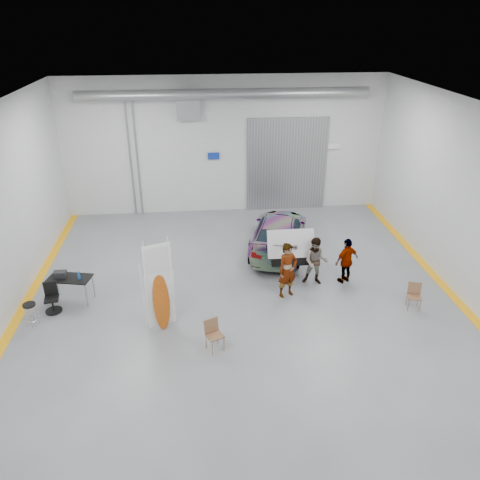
{
  "coord_description": "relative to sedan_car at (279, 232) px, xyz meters",
  "views": [
    {
      "loc": [
        -1.28,
        -12.12,
        8.35
      ],
      "look_at": [
        0.06,
        1.72,
        1.5
      ],
      "focal_mm": 35.0,
      "sensor_mm": 36.0,
      "label": 1
    }
  ],
  "objects": [
    {
      "name": "ground",
      "position": [
        -1.78,
        -3.87,
        -0.69
      ],
      "size": [
        16.0,
        16.0,
        0.0
      ],
      "primitive_type": "plane",
      "color": "slate",
      "rests_on": "ground"
    },
    {
      "name": "room_shell",
      "position": [
        -1.54,
        -1.65,
        3.39
      ],
      "size": [
        14.02,
        16.18,
        6.01
      ],
      "color": "silver",
      "rests_on": "ground"
    },
    {
      "name": "sedan_car",
      "position": [
        0.0,
        0.0,
        0.0
      ],
      "size": [
        3.14,
        5.07,
        1.37
      ],
      "primitive_type": "imported",
      "rotation": [
        0.0,
        0.0,
        2.87
      ],
      "color": "silver",
      "rests_on": "ground"
    },
    {
      "name": "person_a",
      "position": [
        -0.31,
        -3.31,
        0.24
      ],
      "size": [
        0.8,
        0.67,
        1.86
      ],
      "primitive_type": "imported",
      "rotation": [
        0.0,
        0.0,
        0.4
      ],
      "color": "#826346",
      "rests_on": "ground"
    },
    {
      "name": "person_b",
      "position": [
        0.78,
        -2.66,
        0.16
      ],
      "size": [
        0.96,
        0.83,
        1.68
      ],
      "primitive_type": "imported",
      "rotation": [
        0.0,
        0.0,
        -0.27
      ],
      "color": "slate",
      "rests_on": "ground"
    },
    {
      "name": "person_c",
      "position": [
        1.83,
        -2.66,
        0.12
      ],
      "size": [
        1.01,
        0.74,
        1.62
      ],
      "primitive_type": "imported",
      "rotation": [
        0.0,
        0.0,
        3.57
      ],
      "color": "#9E6334",
      "rests_on": "ground"
    },
    {
      "name": "surfboard_display",
      "position": [
        -4.29,
        -4.69,
        0.48
      ],
      "size": [
        0.78,
        0.41,
        2.88
      ],
      "rotation": [
        0.0,
        0.0,
        0.33
      ],
      "color": "white",
      "rests_on": "ground"
    },
    {
      "name": "folding_chair_near",
      "position": [
        -2.75,
        -5.78,
        -0.41
      ],
      "size": [
        0.55,
        0.59,
        0.88
      ],
      "rotation": [
        0.0,
        0.0,
        0.45
      ],
      "color": "brown",
      "rests_on": "ground"
    },
    {
      "name": "folding_chair_far",
      "position": [
        3.46,
        -4.44,
        -0.43
      ],
      "size": [
        0.48,
        0.51,
        0.83
      ],
      "rotation": [
        0.0,
        0.0,
        -0.27
      ],
      "color": "brown",
      "rests_on": "ground"
    },
    {
      "name": "shop_stool",
      "position": [
        -8.03,
        -4.21,
        -0.31
      ],
      "size": [
        0.38,
        0.38,
        0.75
      ],
      "rotation": [
        0.0,
        0.0,
        0.13
      ],
      "color": "black",
      "rests_on": "ground"
    },
    {
      "name": "work_table",
      "position": [
        -7.23,
        -2.93,
        0.15
      ],
      "size": [
        1.44,
        0.93,
        1.08
      ],
      "rotation": [
        0.0,
        0.0,
        -0.22
      ],
      "color": "gray",
      "rests_on": "ground"
    },
    {
      "name": "office_chair",
      "position": [
        -7.61,
        -3.48,
        -0.27
      ],
      "size": [
        0.5,
        0.51,
        0.94
      ],
      "rotation": [
        0.0,
        0.0,
        0.17
      ],
      "color": "black",
      "rests_on": "ground"
    },
    {
      "name": "trunk_lid",
      "position": [
        -0.0,
        -2.11,
        0.71
      ],
      "size": [
        1.6,
        0.97,
        0.04
      ],
      "primitive_type": "cube",
      "color": "silver",
      "rests_on": "sedan_car"
    }
  ]
}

